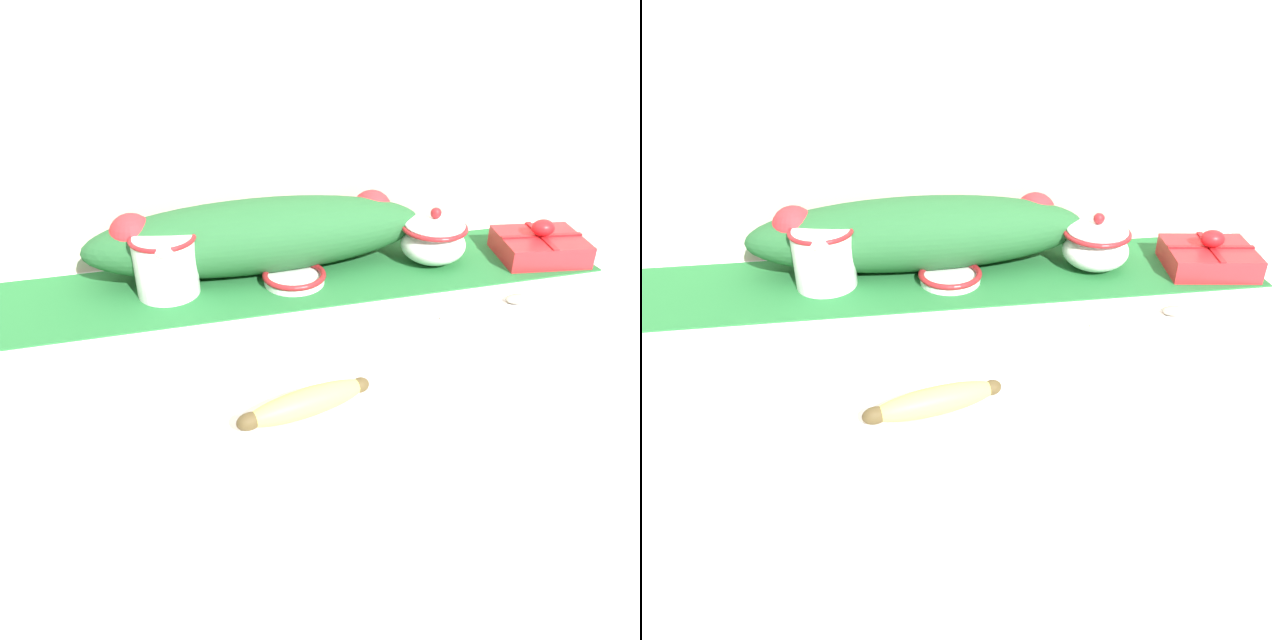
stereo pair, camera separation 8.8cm
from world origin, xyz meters
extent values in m
cube|color=silver|center=(0.00, 0.00, 0.45)|extent=(1.29, 0.65, 0.91)
cube|color=beige|center=(0.00, 0.34, 1.20)|extent=(2.09, 0.04, 2.40)
cube|color=#236B33|center=(0.00, 0.20, 0.91)|extent=(1.18, 0.23, 0.00)
cylinder|color=white|center=(-0.16, 0.20, 0.96)|extent=(0.10, 0.10, 0.10)
torus|color=#A31E23|center=(-0.16, 0.20, 1.01)|extent=(0.11, 0.11, 0.01)
torus|color=white|center=(-0.16, 0.26, 0.97)|extent=(0.05, 0.01, 0.05)
ellipsoid|color=white|center=(-0.16, 0.15, 1.01)|extent=(0.03, 0.02, 0.02)
ellipsoid|color=white|center=(0.31, 0.20, 0.95)|extent=(0.12, 0.12, 0.07)
torus|color=#A31E23|center=(0.31, 0.20, 0.98)|extent=(0.12, 0.12, 0.01)
ellipsoid|color=white|center=(0.31, 0.20, 0.98)|extent=(0.11, 0.11, 0.02)
sphere|color=#A31E23|center=(0.31, 0.20, 1.01)|extent=(0.02, 0.02, 0.02)
cylinder|color=white|center=(0.05, 0.18, 0.92)|extent=(0.10, 0.10, 0.01)
torus|color=#A31E23|center=(0.05, 0.18, 0.93)|extent=(0.11, 0.11, 0.01)
ellipsoid|color=#CCD156|center=(-0.02, -0.16, 0.93)|extent=(0.17, 0.07, 0.04)
ellipsoid|color=brown|center=(-0.09, -0.18, 0.93)|extent=(0.04, 0.03, 0.02)
ellipsoid|color=brown|center=(0.06, -0.15, 0.93)|extent=(0.03, 0.03, 0.02)
cube|color=#A89E89|center=(0.30, 0.02, 0.91)|extent=(0.13, 0.02, 0.00)
ellipsoid|color=#A89E89|center=(0.39, 0.03, 0.91)|extent=(0.04, 0.03, 0.01)
cube|color=red|center=(0.51, 0.17, 0.93)|extent=(0.17, 0.15, 0.04)
cube|color=red|center=(0.51, 0.17, 0.95)|extent=(0.15, 0.03, 0.00)
cube|color=red|center=(0.51, 0.17, 0.95)|extent=(0.03, 0.13, 0.00)
ellipsoid|color=red|center=(0.51, 0.17, 0.97)|extent=(0.04, 0.04, 0.03)
ellipsoid|color=#235B2D|center=(0.00, 0.25, 0.98)|extent=(0.60, 0.14, 0.13)
sphere|color=red|center=(-0.21, 0.25, 1.00)|extent=(0.07, 0.07, 0.07)
sphere|color=red|center=(-0.12, 0.23, 1.00)|extent=(0.06, 0.06, 0.06)
sphere|color=red|center=(-0.04, 0.25, 1.00)|extent=(0.06, 0.06, 0.06)
sphere|color=red|center=(0.05, 0.23, 1.00)|extent=(0.08, 0.08, 0.08)
sphere|color=red|center=(0.13, 0.25, 1.00)|extent=(0.07, 0.07, 0.07)
sphere|color=red|center=(0.21, 0.27, 0.99)|extent=(0.08, 0.08, 0.08)
camera|label=1|loc=(-0.16, -0.75, 1.41)|focal=35.00mm
camera|label=2|loc=(-0.07, -0.77, 1.41)|focal=35.00mm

